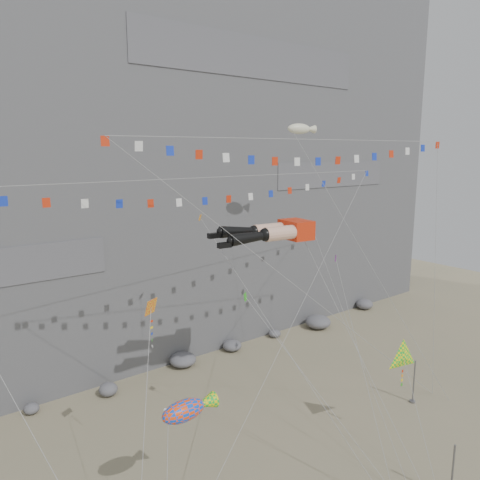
# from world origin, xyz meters

# --- Properties ---
(ground) EXTENTS (120.00, 120.00, 0.00)m
(ground) POSITION_xyz_m (0.00, 0.00, 0.00)
(ground) COLOR gray
(ground) RESTS_ON ground
(cliff) EXTENTS (80.00, 28.00, 50.00)m
(cliff) POSITION_xyz_m (0.00, 32.00, 25.00)
(cliff) COLOR slate
(cliff) RESTS_ON ground
(talus_boulders) EXTENTS (60.00, 3.00, 1.20)m
(talus_boulders) POSITION_xyz_m (0.00, 17.00, 0.60)
(talus_boulders) COLOR slate
(talus_boulders) RESTS_ON ground
(anchor_pole_center) EXTENTS (0.12, 0.12, 3.61)m
(anchor_pole_center) POSITION_xyz_m (3.70, -8.35, 1.81)
(anchor_pole_center) COLOR slate
(anchor_pole_center) RESTS_ON ground
(anchor_pole_right) EXTENTS (0.12, 0.12, 3.74)m
(anchor_pole_right) POSITION_xyz_m (11.84, -0.58, 1.87)
(anchor_pole_right) COLOR slate
(anchor_pole_right) RESTS_ON ground
(legs_kite) EXTENTS (8.01, 14.70, 19.72)m
(legs_kite) POSITION_xyz_m (0.41, 4.49, 14.99)
(legs_kite) COLOR red
(legs_kite) RESTS_ON ground
(flag_banner_upper) EXTENTS (37.80, 13.68, 25.82)m
(flag_banner_upper) POSITION_xyz_m (-2.05, 7.87, 18.83)
(flag_banner_upper) COLOR red
(flag_banner_upper) RESTS_ON ground
(flag_banner_lower) EXTENTS (27.08, 4.60, 25.23)m
(flag_banner_lower) POSITION_xyz_m (1.54, 2.21, 21.45)
(flag_banner_lower) COLOR red
(flag_banner_lower) RESTS_ON ground
(harlequin_kite) EXTENTS (6.23, 8.72, 14.92)m
(harlequin_kite) POSITION_xyz_m (-9.85, 3.43, 11.72)
(harlequin_kite) COLOR red
(harlequin_kite) RESTS_ON ground
(fish_windsock) EXTENTS (5.17, 4.14, 8.37)m
(fish_windsock) POSITION_xyz_m (-10.00, -0.32, 6.95)
(fish_windsock) COLOR #FF440D
(fish_windsock) RESTS_ON ground
(delta_kite) EXTENTS (3.93, 5.12, 8.82)m
(delta_kite) POSITION_xyz_m (5.89, -3.23, 6.61)
(delta_kite) COLOR yellow
(delta_kite) RESTS_ON ground
(blimp_windsock) EXTENTS (8.04, 13.37, 26.54)m
(blimp_windsock) POSITION_xyz_m (8.37, 10.06, 22.59)
(blimp_windsock) COLOR beige
(blimp_windsock) RESTS_ON ground
(small_kite_a) EXTENTS (2.94, 17.24, 22.97)m
(small_kite_a) POSITION_xyz_m (-2.32, 9.18, 15.22)
(small_kite_a) COLOR orange
(small_kite_a) RESTS_ON ground
(small_kite_b) EXTENTS (6.86, 11.29, 17.14)m
(small_kite_b) POSITION_xyz_m (7.63, 4.64, 11.76)
(small_kite_b) COLOR purple
(small_kite_b) RESTS_ON ground
(small_kite_c) EXTENTS (3.98, 11.95, 16.03)m
(small_kite_c) POSITION_xyz_m (-2.65, 3.45, 10.78)
(small_kite_c) COLOR green
(small_kite_c) RESTS_ON ground
(small_kite_d) EXTENTS (7.27, 16.02, 21.93)m
(small_kite_d) POSITION_xyz_m (9.28, 8.95, 13.62)
(small_kite_d) COLOR yellow
(small_kite_d) RESTS_ON ground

